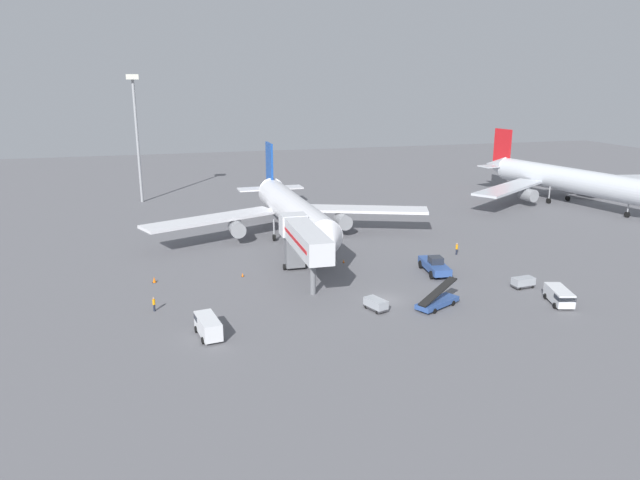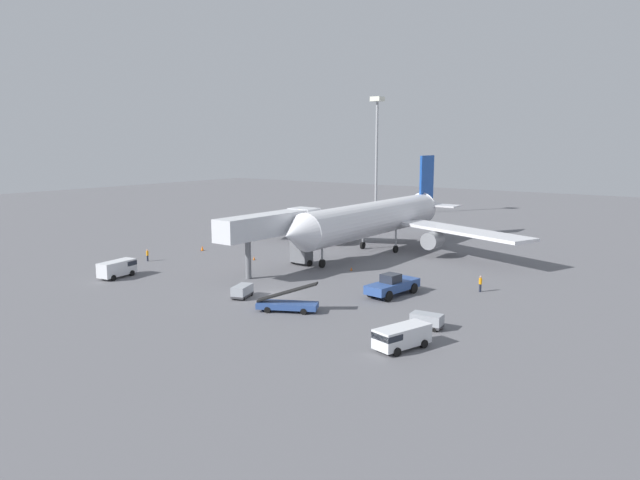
% 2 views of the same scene
% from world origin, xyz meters
% --- Properties ---
extents(ground_plane, '(300.00, 300.00, 0.00)m').
position_xyz_m(ground_plane, '(0.00, 0.00, 0.00)').
color(ground_plane, slate).
extents(airplane_at_gate, '(46.90, 42.90, 13.88)m').
position_xyz_m(airplane_at_gate, '(-4.28, 28.65, 4.98)').
color(airplane_at_gate, silver).
rests_on(airplane_at_gate, ground).
extents(jet_bridge, '(3.49, 16.41, 7.52)m').
position_xyz_m(jet_bridge, '(-7.35, 9.15, 5.62)').
color(jet_bridge, silver).
rests_on(jet_bridge, ground).
extents(pushback_tug, '(3.30, 7.16, 2.36)m').
position_xyz_m(pushback_tug, '(10.21, 7.46, 1.09)').
color(pushback_tug, '#2D4C8E').
rests_on(pushback_tug, ground).
extents(belt_loader_truck, '(6.07, 4.37, 2.92)m').
position_xyz_m(belt_loader_truck, '(5.03, -3.75, 0.75)').
color(belt_loader_truck, '#2D4C8E').
rests_on(belt_loader_truck, ground).
extents(service_van_mid_right, '(2.57, 4.96, 2.00)m').
position_xyz_m(service_van_mid_right, '(-20.66, -4.55, 1.15)').
color(service_van_mid_right, silver).
rests_on(service_van_mid_right, ground).
extents(service_van_near_right, '(3.19, 5.16, 1.81)m').
position_xyz_m(service_van_near_right, '(18.91, -6.67, 1.05)').
color(service_van_near_right, silver).
rests_on(service_van_near_right, ground).
extents(baggage_cart_mid_left, '(2.82, 1.63, 1.32)m').
position_xyz_m(baggage_cart_mid_left, '(18.22, -0.67, 0.74)').
color(baggage_cart_mid_left, '#38383D').
rests_on(baggage_cart_mid_left, ground).
extents(baggage_cart_outer_right, '(2.22, 3.06, 1.31)m').
position_xyz_m(baggage_cart_outer_right, '(-1.96, -2.66, 0.74)').
color(baggage_cart_outer_right, '#38383D').
rests_on(baggage_cart_outer_right, ground).
extents(ground_crew_worker_foreground, '(0.36, 0.36, 1.79)m').
position_xyz_m(ground_crew_worker_foreground, '(17.19, 14.41, 0.95)').
color(ground_crew_worker_foreground, '#1E2333').
rests_on(ground_crew_worker_foreground, ground).
extents(ground_crew_worker_midground, '(0.32, 0.32, 1.63)m').
position_xyz_m(ground_crew_worker_midground, '(-25.82, 3.73, 0.87)').
color(ground_crew_worker_midground, '#1E2333').
rests_on(ground_crew_worker_midground, ground).
extents(safety_cone_alpha, '(0.34, 0.34, 0.52)m').
position_xyz_m(safety_cone_alpha, '(-14.59, 12.89, 0.26)').
color(safety_cone_alpha, black).
rests_on(safety_cone_alpha, ground).
extents(safety_cone_bravo, '(0.49, 0.49, 0.75)m').
position_xyz_m(safety_cone_bravo, '(-25.73, 13.63, 0.37)').
color(safety_cone_bravo, black).
rests_on(safety_cone_bravo, ground).
extents(safety_cone_charlie, '(0.31, 0.31, 0.48)m').
position_xyz_m(safety_cone_charlie, '(0.00, 15.12, 0.23)').
color(safety_cone_charlie, black).
rests_on(safety_cone_charlie, ground).
extents(apron_light_mast, '(2.40, 2.40, 25.84)m').
position_xyz_m(apron_light_mast, '(-27.64, 67.21, 17.91)').
color(apron_light_mast, '#93969B').
rests_on(apron_light_mast, ground).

